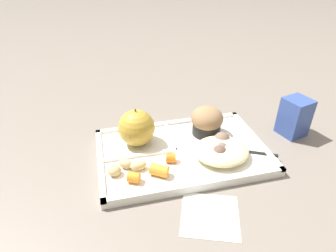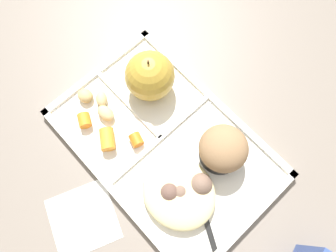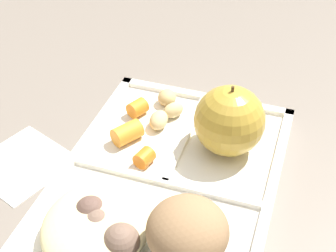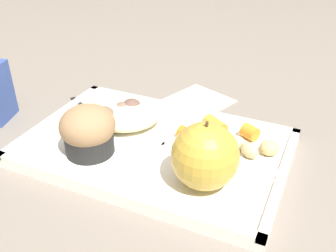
# 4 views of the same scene
# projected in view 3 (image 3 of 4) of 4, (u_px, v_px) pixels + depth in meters

# --- Properties ---
(ground) EXTENTS (6.00, 6.00, 0.00)m
(ground) POSITION_uv_depth(u_px,v_px,m) (162.00, 199.00, 0.58)
(ground) COLOR slate
(lunch_tray) EXTENTS (0.39, 0.25, 0.02)m
(lunch_tray) POSITION_uv_depth(u_px,v_px,m) (162.00, 194.00, 0.57)
(lunch_tray) COLOR white
(lunch_tray) RESTS_ON ground
(green_apple) EXTENTS (0.09, 0.09, 0.09)m
(green_apple) POSITION_uv_depth(u_px,v_px,m) (229.00, 121.00, 0.60)
(green_apple) COLOR #B79333
(green_apple) RESTS_ON lunch_tray
(bran_muffin) EXTENTS (0.08, 0.08, 0.07)m
(bran_muffin) POSITION_uv_depth(u_px,v_px,m) (187.00, 237.00, 0.47)
(bran_muffin) COLOR black
(bran_muffin) RESTS_ON lunch_tray
(carrot_slice_large) EXTENTS (0.03, 0.03, 0.02)m
(carrot_slice_large) POSITION_uv_depth(u_px,v_px,m) (144.00, 158.00, 0.59)
(carrot_slice_large) COLOR orange
(carrot_slice_large) RESTS_ON lunch_tray
(carrot_slice_near_corner) EXTENTS (0.04, 0.04, 0.02)m
(carrot_slice_near_corner) POSITION_uv_depth(u_px,v_px,m) (127.00, 133.00, 0.63)
(carrot_slice_near_corner) COLOR orange
(carrot_slice_near_corner) RESTS_ON lunch_tray
(carrot_slice_diagonal) EXTENTS (0.03, 0.03, 0.02)m
(carrot_slice_diagonal) POSITION_uv_depth(u_px,v_px,m) (137.00, 108.00, 0.67)
(carrot_slice_diagonal) COLOR orange
(carrot_slice_diagonal) RESTS_ON lunch_tray
(potato_chunk_browned) EXTENTS (0.04, 0.03, 0.02)m
(potato_chunk_browned) POSITION_uv_depth(u_px,v_px,m) (173.00, 110.00, 0.67)
(potato_chunk_browned) COLOR tan
(potato_chunk_browned) RESTS_ON lunch_tray
(potato_chunk_small) EXTENTS (0.04, 0.03, 0.02)m
(potato_chunk_small) POSITION_uv_depth(u_px,v_px,m) (159.00, 120.00, 0.65)
(potato_chunk_small) COLOR tan
(potato_chunk_small) RESTS_ON lunch_tray
(potato_chunk_golden) EXTENTS (0.03, 0.03, 0.02)m
(potato_chunk_golden) POSITION_uv_depth(u_px,v_px,m) (167.00, 97.00, 0.69)
(potato_chunk_golden) COLOR tan
(potato_chunk_golden) RESTS_ON lunch_tray
(egg_noodle_pile) EXTENTS (0.13, 0.11, 0.03)m
(egg_noodle_pile) POSITION_uv_depth(u_px,v_px,m) (97.00, 224.00, 0.51)
(egg_noodle_pile) COLOR beige
(egg_noodle_pile) RESTS_ON lunch_tray
(meatball_front) EXTENTS (0.04, 0.04, 0.04)m
(meatball_front) POSITION_uv_depth(u_px,v_px,m) (91.00, 213.00, 0.52)
(meatball_front) COLOR brown
(meatball_front) RESTS_ON lunch_tray
(meatball_back) EXTENTS (0.03, 0.03, 0.03)m
(meatball_back) POSITION_uv_depth(u_px,v_px,m) (97.00, 224.00, 0.51)
(meatball_back) COLOR #755B4C
(meatball_back) RESTS_ON lunch_tray
(meatball_side) EXTENTS (0.04, 0.04, 0.04)m
(meatball_side) POSITION_uv_depth(u_px,v_px,m) (121.00, 242.00, 0.49)
(meatball_side) COLOR #755B4C
(meatball_side) RESTS_ON lunch_tray
(meatball_center) EXTENTS (0.03, 0.03, 0.03)m
(meatball_center) POSITION_uv_depth(u_px,v_px,m) (104.00, 215.00, 0.52)
(meatball_center) COLOR #755B4C
(meatball_center) RESTS_ON lunch_tray
(paper_napkin) EXTENTS (0.14, 0.14, 0.00)m
(paper_napkin) POSITION_uv_depth(u_px,v_px,m) (23.00, 162.00, 0.62)
(paper_napkin) COLOR white
(paper_napkin) RESTS_ON ground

